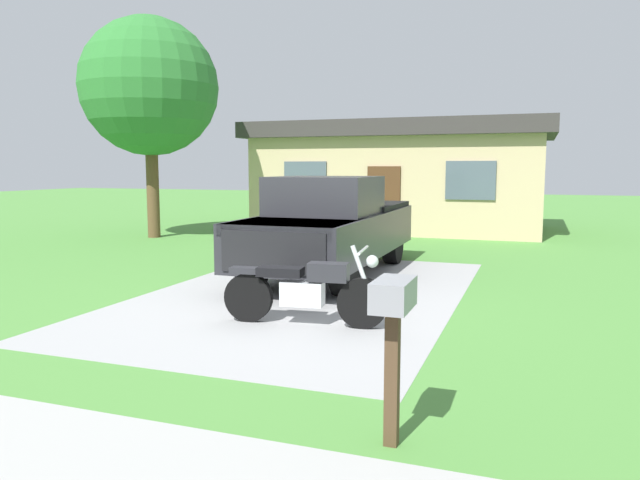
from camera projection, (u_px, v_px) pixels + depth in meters
The scene contains 8 objects.
ground_plane at pixel (306, 294), 9.90m from camera, with size 80.00×80.00×0.00m, color #4E8C3C.
driveway_pad at pixel (306, 293), 9.90m from camera, with size 4.92×8.05×0.01m, color #9F9F9F.
sidewalk_strip at pixel (3, 458), 4.29m from camera, with size 36.00×1.80×0.01m, color #A7A7A2.
motorcycle at pixel (305, 290), 7.88m from camera, with size 2.21×0.70×1.09m.
pickup_truck at pixel (333, 225), 11.62m from camera, with size 2.03×5.64×1.90m.
mailbox at pixel (393, 317), 4.39m from camera, with size 0.26×0.48×1.26m.
shade_tree at pixel (149, 87), 17.34m from camera, with size 3.96×3.96×6.36m.
neighbor_house at pixel (402, 176), 20.23m from camera, with size 9.60×5.60×3.50m.
Camera 1 is at (3.52, -9.06, 2.07)m, focal length 33.71 mm.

